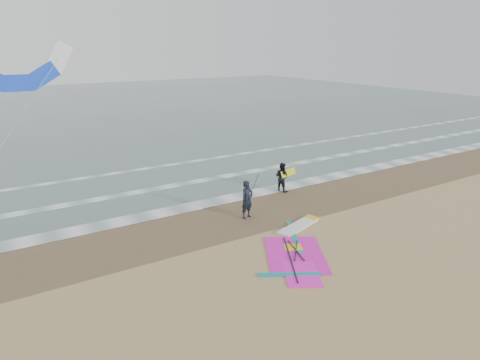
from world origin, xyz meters
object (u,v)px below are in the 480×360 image
person_walking (282,177)px  surf_kite (15,71)px  windsurf_rig (297,246)px  person_standing (247,200)px

person_walking → surf_kite: size_ratio=0.24×
person_walking → surf_kite: surf_kite is taller
windsurf_rig → person_standing: (-0.08, 3.87, 0.93)m
windsurf_rig → surf_kite: size_ratio=0.78×
person_standing → person_walking: size_ratio=1.11×
windsurf_rig → person_standing: size_ratio=2.94×
person_standing → surf_kite: size_ratio=0.26×
windsurf_rig → person_standing: bearing=91.1°
windsurf_rig → surf_kite: surf_kite is taller
person_standing → windsurf_rig: bearing=-100.8°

